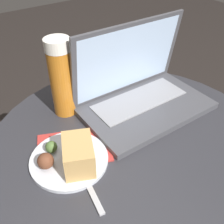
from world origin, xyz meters
TOP-DOWN VIEW (x-y plane):
  - table at (0.00, 0.00)m, footprint 0.74×0.74m
  - napkin at (-0.14, 0.06)m, footprint 0.21×0.19m
  - laptop at (0.11, 0.10)m, footprint 0.37×0.23m
  - beer_glass at (-0.08, 0.21)m, footprint 0.07×0.07m
  - snack_plate at (-0.16, 0.02)m, footprint 0.18×0.18m
  - fork at (-0.16, -0.02)m, footprint 0.05×0.20m

SIDE VIEW (x-z plane):
  - table at x=0.00m, z-range 0.14..0.68m
  - napkin at x=-0.14m, z-range 0.54..0.54m
  - fork at x=-0.16m, z-range 0.54..0.54m
  - snack_plate at x=-0.16m, z-range 0.52..0.60m
  - laptop at x=0.11m, z-range 0.47..0.70m
  - beer_glass at x=-0.08m, z-range 0.54..0.76m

